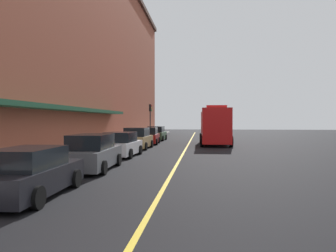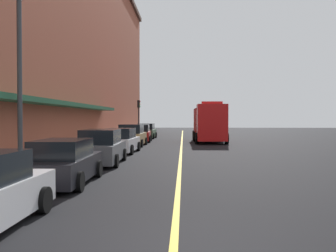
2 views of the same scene
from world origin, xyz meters
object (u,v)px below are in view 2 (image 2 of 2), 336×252
at_px(parked_car_2, 101,148).
at_px(parked_car_4, 132,136).
at_px(parked_car_5, 140,134).
at_px(fire_truck, 209,123).
at_px(parked_car_1, 64,163).
at_px(parked_car_3, 121,141).
at_px(traffic_light_near, 139,111).
at_px(parked_car_6, 146,131).
at_px(street_lamp_left, 19,61).

relative_size(parked_car_2, parked_car_4, 1.07).
bearing_deg(parked_car_5, fire_truck, -93.02).
height_order(parked_car_1, fire_truck, fire_truck).
bearing_deg(parked_car_3, traffic_light_near, 6.03).
height_order(parked_car_3, parked_car_5, parked_car_5).
relative_size(parked_car_4, traffic_light_near, 1.04).
xyz_separation_m(parked_car_6, fire_truck, (6.62, -6.12, 0.99)).
bearing_deg(parked_car_3, street_lamp_left, 171.23).
height_order(parked_car_1, parked_car_5, parked_car_5).
relative_size(parked_car_5, parked_car_6, 0.96).
height_order(parked_car_3, parked_car_6, parked_car_6).
bearing_deg(parked_car_1, fire_truck, -17.96).
bearing_deg(parked_car_2, traffic_light_near, 1.01).
height_order(parked_car_4, parked_car_5, parked_car_4).
distance_m(fire_truck, traffic_light_near, 12.30).
distance_m(parked_car_3, fire_truck, 12.77).
distance_m(parked_car_2, fire_truck, 17.99).
distance_m(parked_car_4, parked_car_6, 11.29).
xyz_separation_m(parked_car_3, parked_car_6, (-0.08, 17.04, 0.02)).
bearing_deg(traffic_light_near, parked_car_2, -86.95).
xyz_separation_m(parked_car_3, fire_truck, (6.54, 10.93, 1.01)).
bearing_deg(fire_truck, parked_car_4, -52.96).
bearing_deg(parked_car_3, parked_car_2, -177.30).
distance_m(parked_car_4, fire_truck, 8.46).
distance_m(parked_car_2, street_lamp_left, 6.10).
height_order(parked_car_5, parked_car_6, parked_car_6).
distance_m(street_lamp_left, traffic_light_near, 30.60).
relative_size(parked_car_2, traffic_light_near, 1.11).
xyz_separation_m(parked_car_5, fire_truck, (6.58, -0.09, 0.99)).
xyz_separation_m(parked_car_4, street_lamp_left, (-1.91, -16.05, 3.57)).
relative_size(parked_car_4, fire_truck, 0.56).
bearing_deg(parked_car_2, fire_truck, -23.22).
distance_m(parked_car_1, parked_car_6, 28.36).
xyz_separation_m(fire_truck, street_lamp_left, (-8.54, -21.23, 2.63)).
bearing_deg(parked_car_6, parked_car_1, -178.51).
xyz_separation_m(fire_truck, traffic_light_near, (-7.88, 9.34, 1.38)).
xyz_separation_m(parked_car_4, fire_truck, (6.63, 5.18, 0.94)).
height_order(parked_car_3, traffic_light_near, traffic_light_near).
height_order(parked_car_6, traffic_light_near, traffic_light_near).
xyz_separation_m(parked_car_3, street_lamp_left, (-2.00, -10.30, 3.64)).
relative_size(parked_car_3, parked_car_6, 0.99).
xyz_separation_m(parked_car_2, street_lamp_left, (-2.05, -4.48, 3.59)).
distance_m(parked_car_4, parked_car_5, 5.26).
height_order(parked_car_4, fire_truck, fire_truck).
xyz_separation_m(parked_car_4, parked_car_6, (0.01, 11.29, -0.04)).
distance_m(parked_car_3, parked_car_4, 5.75).
bearing_deg(parked_car_3, fire_truck, -28.65).
relative_size(parked_car_4, parked_car_6, 1.01).
xyz_separation_m(parked_car_2, traffic_light_near, (-1.39, 26.09, 2.35)).
xyz_separation_m(parked_car_1, parked_car_6, (-0.08, 28.36, 0.05)).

